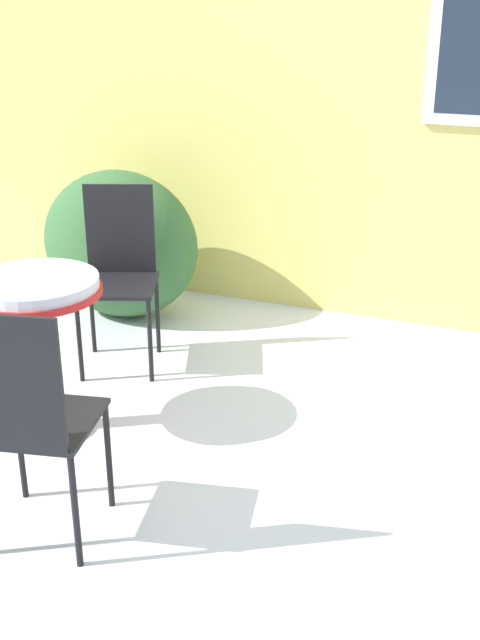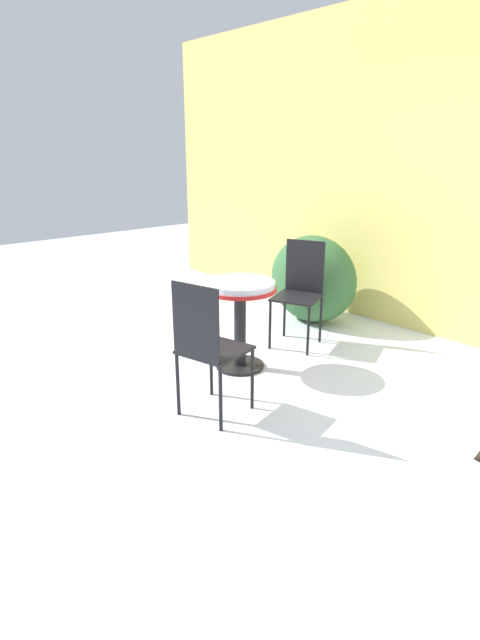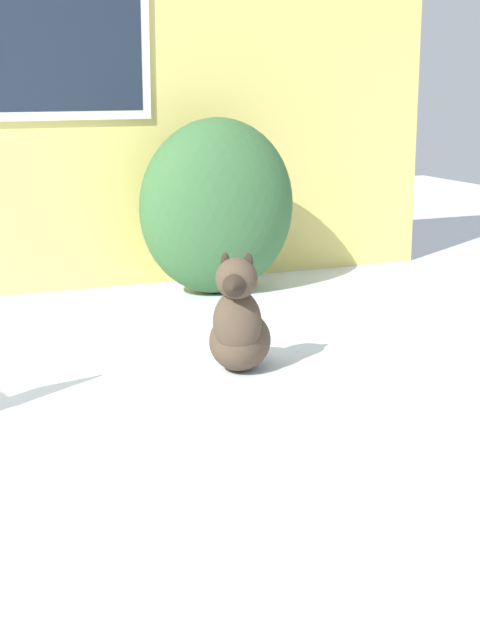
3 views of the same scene
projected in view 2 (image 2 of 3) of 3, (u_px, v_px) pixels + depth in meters
name	position (u px, v px, depth m)	size (l,w,h in m)	color
ground_plane	(290.00, 416.00, 3.38)	(16.00, 16.00, 0.00)	silver
house_wall	(475.00, 170.00, 4.25)	(8.00, 0.10, 3.05)	#E5D16B
shrub_left	(313.00, 279.00, 5.14)	(0.98, 0.67, 0.90)	#386638
patio_table	(240.00, 303.00, 3.97)	(0.58, 0.58, 0.73)	black
patio_chair_near_table	(300.00, 289.00, 4.51)	(0.51, 0.51, 0.94)	black
patio_chair_far_side	(208.00, 345.00, 3.22)	(0.47, 0.47, 0.94)	black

